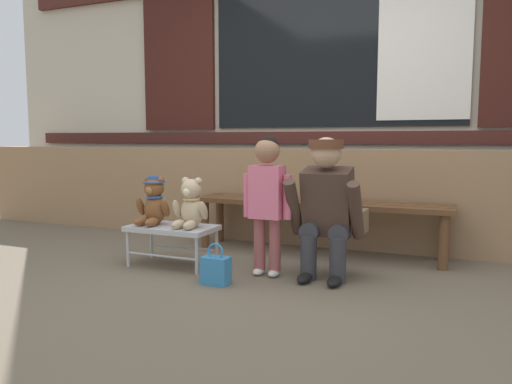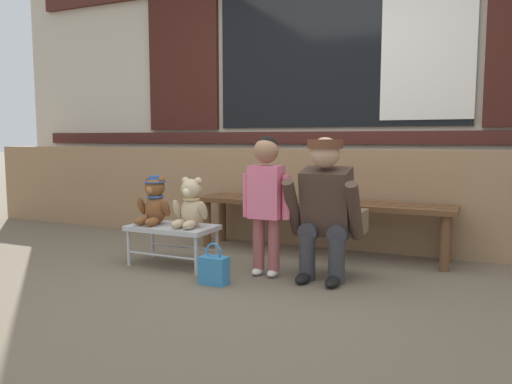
% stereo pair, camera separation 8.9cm
% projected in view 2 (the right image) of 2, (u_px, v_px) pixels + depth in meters
% --- Properties ---
extents(ground_plane, '(60.00, 60.00, 0.00)m').
position_uv_depth(ground_plane, '(256.00, 288.00, 3.12)').
color(ground_plane, brown).
extents(brick_low_wall, '(7.66, 0.25, 0.85)m').
position_uv_depth(brick_low_wall, '(322.00, 197.00, 4.36)').
color(brick_low_wall, '#997551').
rests_on(brick_low_wall, ground).
extents(shop_facade, '(7.81, 0.26, 3.61)m').
position_uv_depth(shop_facade, '(340.00, 47.00, 4.68)').
color(shop_facade, beige).
rests_on(shop_facade, ground).
extents(wooden_bench_long, '(2.10, 0.40, 0.44)m').
position_uv_depth(wooden_bench_long, '(319.00, 209.00, 4.00)').
color(wooden_bench_long, brown).
rests_on(wooden_bench_long, ground).
extents(small_display_bench, '(0.64, 0.36, 0.30)m').
position_uv_depth(small_display_bench, '(173.00, 230.00, 3.66)').
color(small_display_bench, '#BCBCC1').
rests_on(small_display_bench, ground).
extents(teddy_bear_with_hat, '(0.28, 0.27, 0.36)m').
position_uv_depth(teddy_bear_with_hat, '(154.00, 201.00, 3.71)').
color(teddy_bear_with_hat, brown).
rests_on(teddy_bear_with_hat, small_display_bench).
extents(teddy_bear_plain, '(0.28, 0.26, 0.36)m').
position_uv_depth(teddy_bear_plain, '(191.00, 205.00, 3.58)').
color(teddy_bear_plain, '#CCB289').
rests_on(teddy_bear_plain, small_display_bench).
extents(child_standing, '(0.35, 0.18, 0.96)m').
position_uv_depth(child_standing, '(266.00, 190.00, 3.35)').
color(child_standing, '#994C4C').
rests_on(child_standing, ground).
extents(adult_crouching, '(0.50, 0.49, 0.95)m').
position_uv_depth(adult_crouching, '(327.00, 208.00, 3.29)').
color(adult_crouching, '#333338').
rests_on(adult_crouching, ground).
extents(handbag_on_ground, '(0.18, 0.11, 0.27)m').
position_uv_depth(handbag_on_ground, '(214.00, 269.00, 3.20)').
color(handbag_on_ground, teal).
rests_on(handbag_on_ground, ground).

